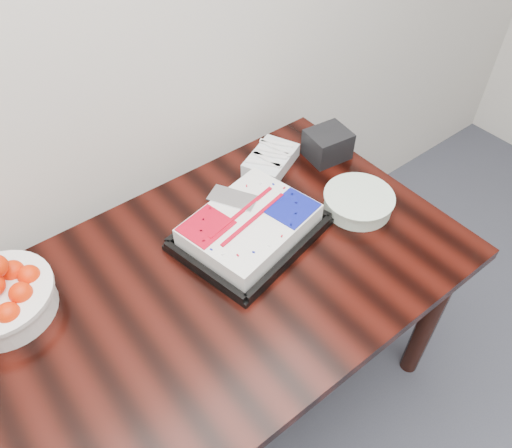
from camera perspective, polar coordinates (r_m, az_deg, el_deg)
table at (r=1.50m, az=-9.37°, el=-11.01°), size 1.80×0.90×0.75m
cake_tray at (r=1.54m, az=-0.70°, el=-0.36°), size 0.49×0.42×0.09m
plate_stack at (r=1.67m, az=11.61°, el=2.52°), size 0.23×0.23×0.06m
fork_bag at (r=1.80m, az=1.72°, el=7.38°), size 0.24×0.21×0.06m
napkin_box at (r=1.85m, az=8.18°, el=8.99°), size 0.16×0.14×0.10m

